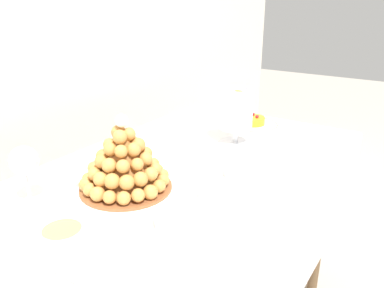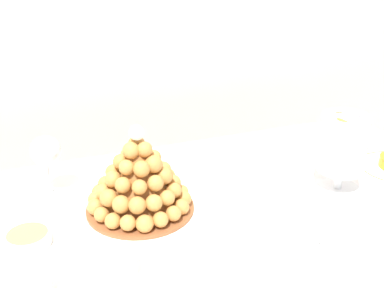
{
  "view_description": "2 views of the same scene",
  "coord_description": "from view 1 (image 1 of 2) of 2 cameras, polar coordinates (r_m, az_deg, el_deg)",
  "views": [
    {
      "loc": [
        -0.8,
        -0.63,
        1.29
      ],
      "look_at": [
        0.13,
        -0.02,
        0.86
      ],
      "focal_mm": 36.47,
      "sensor_mm": 36.0,
      "label": 1
    },
    {
      "loc": [
        -0.34,
        -0.92,
        1.4
      ],
      "look_at": [
        0.02,
        0.0,
        0.96
      ],
      "focal_mm": 45.73,
      "sensor_mm": 36.0,
      "label": 2
    }
  ],
  "objects": [
    {
      "name": "buffet_table",
      "position": [
        1.19,
        -4.3,
        -10.11
      ],
      "size": [
        1.58,
        0.8,
        0.78
      ],
      "color": "brown",
      "rests_on": "ground_plane"
    },
    {
      "name": "serving_tray",
      "position": [
        1.04,
        -6.58,
        -8.15
      ],
      "size": [
        0.64,
        0.41,
        0.02
      ],
      "color": "white",
      "rests_on": "buffet_table"
    },
    {
      "name": "croquembouche",
      "position": [
        1.07,
        -9.88,
        -2.66
      ],
      "size": [
        0.25,
        0.25,
        0.21
      ],
      "color": "brown",
      "rests_on": "serving_tray"
    },
    {
      "name": "dessert_cup_left",
      "position": [
        0.81,
        -10.54,
        -15.68
      ],
      "size": [
        0.05,
        0.05,
        0.05
      ],
      "color": "silver",
      "rests_on": "serving_tray"
    },
    {
      "name": "dessert_cup_mid_left",
      "position": [
        0.9,
        -3.4,
        -11.1
      ],
      "size": [
        0.06,
        0.06,
        0.06
      ],
      "color": "silver",
      "rests_on": "serving_tray"
    },
    {
      "name": "dessert_cup_centre",
      "position": [
        1.02,
        2.59,
        -7.17
      ],
      "size": [
        0.06,
        0.06,
        0.05
      ],
      "color": "silver",
      "rests_on": "serving_tray"
    },
    {
      "name": "dessert_cup_mid_right",
      "position": [
        1.15,
        6.18,
        -3.77
      ],
      "size": [
        0.05,
        0.05,
        0.05
      ],
      "color": "silver",
      "rests_on": "serving_tray"
    },
    {
      "name": "creme_brulee_ramekin",
      "position": [
        0.92,
        -18.5,
        -12.31
      ],
      "size": [
        0.09,
        0.09,
        0.03
      ],
      "color": "white",
      "rests_on": "serving_tray"
    },
    {
      "name": "macaron_goblet",
      "position": [
        1.4,
        6.51,
        4.99
      ],
      "size": [
        0.12,
        0.12,
        0.22
      ],
      "color": "white",
      "rests_on": "buffet_table"
    },
    {
      "name": "fruit_tart_plate",
      "position": [
        1.65,
        8.84,
        3.1
      ],
      "size": [
        0.22,
        0.22,
        0.05
      ],
      "color": "white",
      "rests_on": "buffet_table"
    },
    {
      "name": "wine_glass",
      "position": [
        1.07,
        -23.35,
        -2.48
      ],
      "size": [
        0.07,
        0.07,
        0.16
      ],
      "color": "silver",
      "rests_on": "buffet_table"
    }
  ]
}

